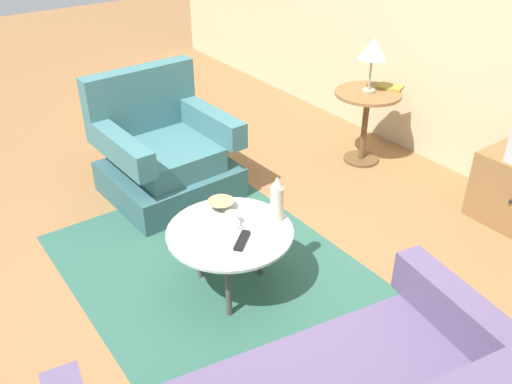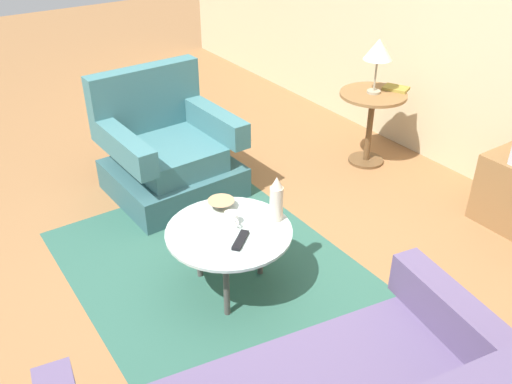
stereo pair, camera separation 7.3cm
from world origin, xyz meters
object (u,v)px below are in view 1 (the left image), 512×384
at_px(side_table, 366,112).
at_px(book, 390,87).
at_px(armchair, 164,155).
at_px(table_lamp, 373,50).
at_px(mug, 232,219).
at_px(bowl, 221,205).
at_px(coffee_table, 230,236).
at_px(tv_remote_dark, 243,240).
at_px(vase, 277,199).

height_order(side_table, book, book).
height_order(armchair, book, armchair).
distance_m(side_table, table_lamp, 0.52).
relative_size(mug, book, 0.51).
distance_m(table_lamp, bowl, 1.90).
height_order(armchair, mug, armchair).
height_order(coffee_table, tv_remote_dark, tv_remote_dark).
xyz_separation_m(coffee_table, vase, (0.06, 0.29, 0.18)).
distance_m(vase, mug, 0.28).
bearing_deg(book, coffee_table, -96.05).
bearing_deg(table_lamp, mug, -68.98).
distance_m(vase, bowl, 0.37).
height_order(side_table, mug, side_table).
bearing_deg(tv_remote_dark, book, 162.20).
bearing_deg(vase, side_table, 117.03).
height_order(coffee_table, vase, vase).
relative_size(side_table, table_lamp, 1.42).
height_order(vase, mug, vase).
bearing_deg(table_lamp, side_table, -38.48).
bearing_deg(coffee_table, mug, 133.85).
height_order(vase, tv_remote_dark, vase).
bearing_deg(coffee_table, bowl, 158.95).
distance_m(side_table, bowl, 1.83).
bearing_deg(side_table, mug, -69.03).
bearing_deg(armchair, vase, 90.18).
height_order(side_table, vase, vase).
relative_size(armchair, table_lamp, 2.10).
relative_size(vase, book, 1.21).
xyz_separation_m(armchair, tv_remote_dark, (1.41, -0.24, 0.13)).
relative_size(table_lamp, book, 1.87).
xyz_separation_m(vase, bowl, (-0.29, -0.20, -0.11)).
distance_m(bowl, tv_remote_dark, 0.37).
xyz_separation_m(coffee_table, tv_remote_dark, (0.13, -0.00, 0.05)).
xyz_separation_m(coffee_table, mug, (-0.05, 0.05, 0.08)).
height_order(armchair, tv_remote_dark, armchair).
bearing_deg(armchair, coffee_table, 77.29).
bearing_deg(table_lamp, vase, -62.92).
distance_m(coffee_table, mug, 0.10).
bearing_deg(book, side_table, -127.36).
height_order(side_table, table_lamp, table_lamp).
distance_m(table_lamp, mug, 1.99).
height_order(bowl, tv_remote_dark, bowl).
distance_m(armchair, coffee_table, 1.30).
height_order(armchair, side_table, armchair).
bearing_deg(bowl, side_table, 106.04).
bearing_deg(side_table, table_lamp, 141.52).
xyz_separation_m(armchair, vase, (1.33, 0.06, 0.25)).
bearing_deg(mug, tv_remote_dark, -15.63).
distance_m(armchair, bowl, 1.07).
bearing_deg(bowl, armchair, 172.07).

